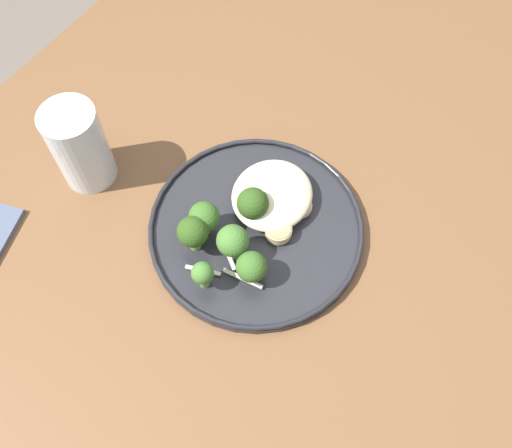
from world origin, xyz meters
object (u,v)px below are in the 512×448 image
at_px(seared_scallop_left_edge, 300,206).
at_px(seared_scallop_front_small, 269,213).
at_px(broccoli_floret_rear_charred, 204,217).
at_px(broccoli_floret_left_leaning, 252,267).
at_px(broccoli_floret_center_pile, 253,204).
at_px(broccoli_floret_split_head, 233,241).
at_px(seared_scallop_half_hidden, 279,231).
at_px(broccoli_floret_tall_stalk, 193,233).
at_px(seared_scallop_tilted_round, 286,202).
at_px(water_glass, 81,150).
at_px(seared_scallop_on_noodles, 249,198).
at_px(broccoli_floret_right_tilted, 203,274).
at_px(dinner_plate, 256,228).

bearing_deg(seared_scallop_left_edge, seared_scallop_front_small, 137.77).
bearing_deg(seared_scallop_front_small, broccoli_floret_rear_charred, 137.08).
bearing_deg(broccoli_floret_left_leaning, broccoli_floret_center_pile, 32.57).
height_order(seared_scallop_front_small, broccoli_floret_split_head, broccoli_floret_split_head).
relative_size(seared_scallop_half_hidden, broccoli_floret_tall_stalk, 0.58).
height_order(seared_scallop_half_hidden, broccoli_floret_rear_charred, broccoli_floret_rear_charred).
xyz_separation_m(broccoli_floret_split_head, broccoli_floret_center_pile, (0.06, 0.01, -0.00)).
bearing_deg(seared_scallop_tilted_round, water_glass, 110.77).
bearing_deg(seared_scallop_half_hidden, seared_scallop_tilted_round, 19.91).
height_order(broccoli_floret_rear_charred, water_glass, water_glass).
height_order(seared_scallop_left_edge, broccoli_floret_split_head, broccoli_floret_split_head).
distance_m(seared_scallop_tilted_round, broccoli_floret_rear_charred, 0.12).
distance_m(seared_scallop_on_noodles, broccoli_floret_right_tilted, 0.14).
distance_m(seared_scallop_tilted_round, broccoli_floret_split_head, 0.10).
relative_size(seared_scallop_front_small, broccoli_floret_tall_stalk, 0.46).
bearing_deg(seared_scallop_front_small, broccoli_floret_split_head, 173.66).
bearing_deg(broccoli_floret_split_head, broccoli_floret_left_leaning, -110.45).
xyz_separation_m(broccoli_floret_rear_charred, broccoli_floret_center_pile, (0.05, -0.04, -0.00)).
xyz_separation_m(broccoli_floret_left_leaning, broccoli_floret_center_pile, (0.08, 0.05, 0.00)).
bearing_deg(seared_scallop_left_edge, broccoli_floret_right_tilted, 164.15).
bearing_deg(seared_scallop_tilted_round, dinner_plate, 162.97).
relative_size(seared_scallop_left_edge, broccoli_floret_right_tilted, 0.63).
height_order(seared_scallop_half_hidden, broccoli_floret_right_tilted, broccoli_floret_right_tilted).
bearing_deg(seared_scallop_half_hidden, broccoli_floret_center_pile, 83.83).
distance_m(dinner_plate, seared_scallop_left_edge, 0.07).
bearing_deg(broccoli_floret_center_pile, broccoli_floret_split_head, -170.13).
bearing_deg(broccoli_floret_split_head, seared_scallop_on_noodles, 19.19).
relative_size(dinner_plate, seared_scallop_tilted_round, 8.85).
xyz_separation_m(broccoli_floret_center_pile, water_glass, (-0.06, 0.24, 0.01)).
bearing_deg(seared_scallop_half_hidden, seared_scallop_front_small, 57.96).
relative_size(dinner_plate, seared_scallop_half_hidden, 8.08).
height_order(broccoli_floret_rear_charred, broccoli_floret_center_pile, broccoli_floret_rear_charred).
bearing_deg(broccoli_floret_tall_stalk, seared_scallop_tilted_round, -29.60).
bearing_deg(seared_scallop_tilted_round, broccoli_floret_tall_stalk, 150.40).
bearing_deg(broccoli_floret_split_head, broccoli_floret_rear_charred, 79.89).
bearing_deg(seared_scallop_front_small, water_glass, 106.03).
bearing_deg(seared_scallop_on_noodles, broccoli_floret_tall_stalk, 167.07).
bearing_deg(seared_scallop_front_small, seared_scallop_left_edge, -42.23).
xyz_separation_m(seared_scallop_half_hidden, broccoli_floret_split_head, (-0.06, 0.03, 0.03)).
distance_m(seared_scallop_on_noodles, seared_scallop_left_edge, 0.07).
bearing_deg(seared_scallop_half_hidden, seared_scallop_on_noodles, 70.72).
distance_m(broccoli_floret_rear_charred, broccoli_floret_left_leaning, 0.09).
relative_size(seared_scallop_half_hidden, broccoli_floret_left_leaning, 0.68).
xyz_separation_m(seared_scallop_half_hidden, broccoli_floret_left_leaning, (-0.07, -0.00, 0.02)).
bearing_deg(seared_scallop_left_edge, broccoli_floret_split_head, 160.23).
relative_size(seared_scallop_on_noodles, broccoli_floret_left_leaning, 0.45).
height_order(broccoli_floret_right_tilted, broccoli_floret_center_pile, broccoli_floret_center_pile).
bearing_deg(seared_scallop_half_hidden, broccoli_floret_rear_charred, 119.51).
xyz_separation_m(dinner_plate, broccoli_floret_split_head, (-0.05, 0.00, 0.04)).
bearing_deg(seared_scallop_on_noodles, broccoli_floret_center_pile, -134.93).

